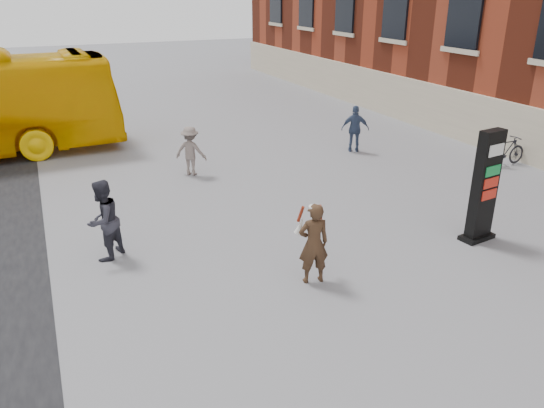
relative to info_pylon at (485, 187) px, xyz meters
name	(u,v)px	position (x,y,z in m)	size (l,w,h in m)	color
ground	(344,292)	(-3.91, -0.75, -1.26)	(100.00, 100.00, 0.00)	#9E9EA3
info_pylon	(485,187)	(0.00, 0.00, 0.00)	(0.85, 0.51, 2.52)	black
woman	(313,242)	(-4.27, -0.13, -0.43)	(0.68, 0.64, 1.62)	#392416
pedestrian_a	(103,220)	(-7.75, 2.47, -0.40)	(0.83, 0.65, 1.71)	#2F2E39
pedestrian_b	(191,151)	(-4.64, 6.93, -0.52)	(0.96, 0.55, 1.48)	slate
pedestrian_c	(355,129)	(1.17, 7.02, -0.46)	(0.93, 0.39, 1.59)	#3A4969
bike_7	(506,151)	(4.69, 3.73, -0.78)	(0.45, 1.58, 0.95)	black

